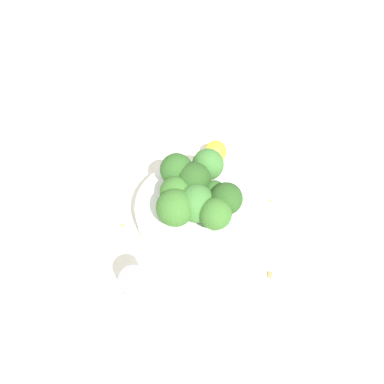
{
  "coord_description": "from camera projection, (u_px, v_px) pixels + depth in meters",
  "views": [
    {
      "loc": [
        0.2,
        0.26,
        0.53
      ],
      "look_at": [
        0.0,
        0.0,
        0.07
      ],
      "focal_mm": 35.0,
      "sensor_mm": 36.0,
      "label": 1
    }
  ],
  "objects": [
    {
      "name": "pepper_shaker",
      "position": [
        136.0,
        289.0,
        0.51
      ],
      "size": [
        0.04,
        0.04,
        0.07
      ],
      "color": "silver",
      "rests_on": "ground_plane"
    },
    {
      "name": "almond_crumb_2",
      "position": [
        122.0,
        225.0,
        0.61
      ],
      "size": [
        0.01,
        0.01,
        0.01
      ],
      "primitive_type": "cube",
      "rotation": [
        0.0,
        0.0,
        5.09
      ],
      "color": "tan",
      "rests_on": "ground_plane"
    },
    {
      "name": "broccoli_floret_8",
      "position": [
        214.0,
        192.0,
        0.56
      ],
      "size": [
        0.03,
        0.03,
        0.05
      ],
      "color": "#7A9E5B",
      "rests_on": "bowl"
    },
    {
      "name": "broccoli_floret_2",
      "position": [
        193.0,
        180.0,
        0.57
      ],
      "size": [
        0.05,
        0.05,
        0.06
      ],
      "color": "#7A9E5B",
      "rests_on": "bowl"
    },
    {
      "name": "ground_plane",
      "position": [
        192.0,
        218.0,
        0.62
      ],
      "size": [
        3.0,
        3.0,
        0.0
      ],
      "primitive_type": "plane",
      "color": "silver"
    },
    {
      "name": "broccoli_floret_4",
      "position": [
        208.0,
        165.0,
        0.59
      ],
      "size": [
        0.05,
        0.05,
        0.06
      ],
      "color": "#7A9E5B",
      "rests_on": "bowl"
    },
    {
      "name": "almond_crumb_1",
      "position": [
        271.0,
        200.0,
        0.64
      ],
      "size": [
        0.0,
        0.01,
        0.01
      ],
      "primitive_type": "cube",
      "rotation": [
        0.0,
        0.0,
        4.58
      ],
      "color": "tan",
      "rests_on": "ground_plane"
    },
    {
      "name": "broccoli_floret_0",
      "position": [
        215.0,
        214.0,
        0.53
      ],
      "size": [
        0.05,
        0.05,
        0.06
      ],
      "color": "#84AD66",
      "rests_on": "bowl"
    },
    {
      "name": "broccoli_floret_7",
      "position": [
        177.0,
        170.0,
        0.57
      ],
      "size": [
        0.05,
        0.05,
        0.06
      ],
      "color": "#7A9E5B",
      "rests_on": "bowl"
    },
    {
      "name": "broccoli_floret_3",
      "position": [
        175.0,
        208.0,
        0.54
      ],
      "size": [
        0.06,
        0.06,
        0.06
      ],
      "color": "#7A9E5B",
      "rests_on": "bowl"
    },
    {
      "name": "almond_crumb_0",
      "position": [
        270.0,
        274.0,
        0.55
      ],
      "size": [
        0.01,
        0.01,
        0.01
      ],
      "primitive_type": "cube",
      "rotation": [
        0.0,
        0.0,
        3.78
      ],
      "color": "#AD7F4C",
      "rests_on": "ground_plane"
    },
    {
      "name": "broccoli_floret_5",
      "position": [
        176.0,
        193.0,
        0.56
      ],
      "size": [
        0.05,
        0.05,
        0.06
      ],
      "color": "#84AD66",
      "rests_on": "bowl"
    },
    {
      "name": "bowl",
      "position": [
        192.0,
        211.0,
        0.6
      ],
      "size": [
        0.18,
        0.18,
        0.04
      ],
      "primitive_type": "cylinder",
      "color": "white",
      "rests_on": "ground_plane"
    },
    {
      "name": "broccoli_floret_6",
      "position": [
        226.0,
        199.0,
        0.54
      ],
      "size": [
        0.05,
        0.05,
        0.06
      ],
      "color": "#8EB770",
      "rests_on": "bowl"
    },
    {
      "name": "lemon_wedge",
      "position": [
        216.0,
        152.0,
        0.68
      ],
      "size": [
        0.04,
        0.04,
        0.04
      ],
      "primitive_type": "sphere",
      "color": "yellow",
      "rests_on": "ground_plane"
    },
    {
      "name": "broccoli_floret_1",
      "position": [
        196.0,
        203.0,
        0.55
      ],
      "size": [
        0.06,
        0.06,
        0.06
      ],
      "color": "#8EB770",
      "rests_on": "bowl"
    }
  ]
}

